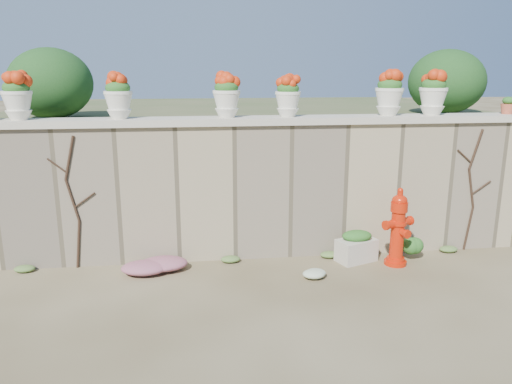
{
  "coord_description": "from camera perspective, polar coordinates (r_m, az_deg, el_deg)",
  "views": [
    {
      "loc": [
        -0.97,
        -5.38,
        2.8
      ],
      "look_at": [
        -0.13,
        1.4,
        1.09
      ],
      "focal_mm": 35.0,
      "sensor_mm": 36.0,
      "label": 1
    }
  ],
  "objects": [
    {
      "name": "ground",
      "position": [
        6.14,
        2.92,
        -13.06
      ],
      "size": [
        80.0,
        80.0,
        0.0
      ],
      "primitive_type": "plane",
      "color": "#4A3C25",
      "rests_on": "ground"
    },
    {
      "name": "stone_wall",
      "position": [
        7.46,
        0.63,
        0.14
      ],
      "size": [
        8.0,
        0.4,
        2.0
      ],
      "primitive_type": "cube",
      "color": "#978765",
      "rests_on": "ground"
    },
    {
      "name": "wall_cap",
      "position": [
        7.28,
        0.66,
        8.18
      ],
      "size": [
        8.1,
        0.52,
        0.1
      ],
      "primitive_type": "cube",
      "color": "beige",
      "rests_on": "stone_wall"
    },
    {
      "name": "raised_fill",
      "position": [
        10.58,
        -1.69,
        4.3
      ],
      "size": [
        9.0,
        6.0,
        2.0
      ],
      "primitive_type": "cube",
      "color": "#384C23",
      "rests_on": "ground"
    },
    {
      "name": "back_shrub_left",
      "position": [
        8.67,
        -22.42,
        11.41
      ],
      "size": [
        1.3,
        1.3,
        1.1
      ],
      "primitive_type": "ellipsoid",
      "color": "#143814",
      "rests_on": "raised_fill"
    },
    {
      "name": "back_shrub_right",
      "position": [
        9.45,
        20.94,
        11.68
      ],
      "size": [
        1.3,
        1.3,
        1.1
      ],
      "primitive_type": "ellipsoid",
      "color": "#143814",
      "rests_on": "raised_fill"
    },
    {
      "name": "vine_left",
      "position": [
        7.39,
        -20.14,
        -0.97
      ],
      "size": [
        0.6,
        0.04,
        1.91
      ],
      "color": "black",
      "rests_on": "ground"
    },
    {
      "name": "vine_right",
      "position": [
        8.33,
        23.44,
        0.36
      ],
      "size": [
        0.6,
        0.04,
        1.91
      ],
      "color": "black",
      "rests_on": "ground"
    },
    {
      "name": "fire_hydrant",
      "position": [
        7.45,
        15.92,
        -3.85
      ],
      "size": [
        0.49,
        0.35,
        1.14
      ],
      "rotation": [
        0.0,
        0.0,
        0.39
      ],
      "color": "red",
      "rests_on": "ground"
    },
    {
      "name": "planter_box",
      "position": [
        7.56,
        11.4,
        -6.15
      ],
      "size": [
        0.65,
        0.52,
        0.47
      ],
      "rotation": [
        0.0,
        0.0,
        0.37
      ],
      "color": "beige",
      "rests_on": "ground"
    },
    {
      "name": "green_shrub",
      "position": [
        7.82,
        17.79,
        -5.64
      ],
      "size": [
        0.53,
        0.47,
        0.5
      ],
      "primitive_type": "ellipsoid",
      "color": "#1E5119",
      "rests_on": "ground"
    },
    {
      "name": "magenta_clump",
      "position": [
        7.16,
        -11.53,
        -8.21
      ],
      "size": [
        0.88,
        0.59,
        0.23
      ],
      "primitive_type": "ellipsoid",
      "color": "#CD2985",
      "rests_on": "ground"
    },
    {
      "name": "white_flowers",
      "position": [
        6.95,
        6.92,
        -9.07
      ],
      "size": [
        0.44,
        0.35,
        0.16
      ],
      "primitive_type": "ellipsoid",
      "color": "white",
      "rests_on": "ground"
    },
    {
      "name": "urn_pot_0",
      "position": [
        7.56,
        -25.65,
        9.78
      ],
      "size": [
        0.4,
        0.4,
        0.63
      ],
      "color": "white",
      "rests_on": "wall_cap"
    },
    {
      "name": "urn_pot_1",
      "position": [
        7.26,
        -15.46,
        10.46
      ],
      "size": [
        0.39,
        0.39,
        0.61
      ],
      "color": "white",
      "rests_on": "wall_cap"
    },
    {
      "name": "urn_pot_2",
      "position": [
        7.2,
        -3.38,
        10.92
      ],
      "size": [
        0.39,
        0.39,
        0.61
      ],
      "color": "white",
      "rests_on": "wall_cap"
    },
    {
      "name": "urn_pot_3",
      "position": [
        7.31,
        3.66,
        10.83
      ],
      "size": [
        0.37,
        0.37,
        0.58
      ],
      "color": "white",
      "rests_on": "wall_cap"
    },
    {
      "name": "urn_pot_4",
      "position": [
        7.74,
        14.98,
        10.82
      ],
      "size": [
        0.41,
        0.41,
        0.65
      ],
      "color": "white",
      "rests_on": "wall_cap"
    },
    {
      "name": "urn_pot_5",
      "position": [
        8.02,
        19.59,
        10.59
      ],
      "size": [
        0.41,
        0.41,
        0.65
      ],
      "color": "white",
      "rests_on": "wall_cap"
    },
    {
      "name": "terracotta_pot",
      "position": [
        8.64,
        26.83,
        8.73
      ],
      "size": [
        0.21,
        0.21,
        0.25
      ],
      "color": "#B75238",
      "rests_on": "wall_cap"
    }
  ]
}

